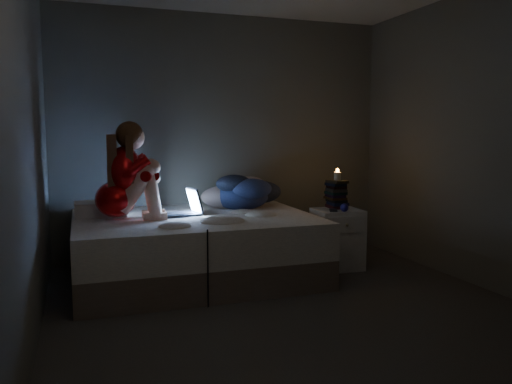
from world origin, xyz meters
name	(u,v)px	position (x,y,z in m)	size (l,w,h in m)	color
floor	(292,311)	(0.00, 0.00, -0.01)	(3.60, 3.80, 0.02)	#312F2E
wall_back	(224,137)	(0.00, 1.91, 1.30)	(3.60, 0.02, 2.60)	#595C53
wall_front	(489,145)	(0.00, -1.91, 1.30)	(3.60, 0.02, 2.60)	#595C53
wall_left	(26,141)	(-1.81, 0.00, 1.30)	(0.02, 3.80, 2.60)	#595C53
wall_right	(490,139)	(1.81, 0.00, 1.30)	(0.02, 3.80, 2.60)	#595C53
bed	(195,247)	(-0.51, 1.10, 0.29)	(2.14, 1.61, 0.59)	#B3AFA9
pillow	(100,209)	(-1.33, 1.38, 0.65)	(0.45, 0.32, 0.13)	white
woman	(115,171)	(-1.21, 1.10, 1.02)	(0.54, 0.35, 0.87)	#980506
laptop	(179,202)	(-0.65, 1.16, 0.72)	(0.37, 0.26, 0.26)	black
clothes_pile	(241,190)	(0.05, 1.45, 0.77)	(0.60, 0.48, 0.36)	navy
nightstand	(337,239)	(0.91, 1.00, 0.30)	(0.45, 0.40, 0.59)	beige
book_stack	(337,194)	(0.95, 1.09, 0.74)	(0.19, 0.25, 0.29)	black
candle	(337,175)	(0.95, 1.09, 0.93)	(0.07, 0.07, 0.08)	beige
phone	(334,210)	(0.83, 0.93, 0.60)	(0.07, 0.14, 0.01)	black
blue_orb	(345,208)	(0.90, 0.84, 0.63)	(0.08, 0.08, 0.08)	#1A1554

